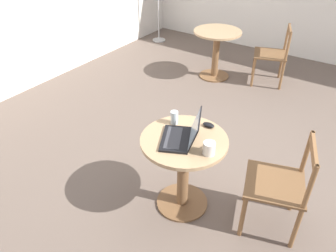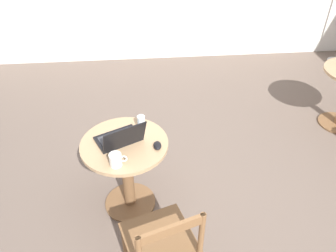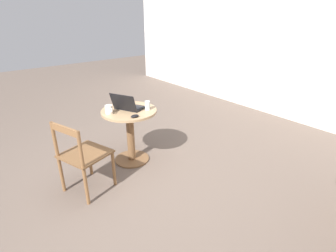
{
  "view_description": "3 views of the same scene",
  "coord_description": "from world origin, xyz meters",
  "px_view_note": "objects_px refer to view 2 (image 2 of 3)",
  "views": [
    {
      "loc": [
        -2.49,
        -0.79,
        2.2
      ],
      "look_at": [
        -0.53,
        0.54,
        0.59
      ],
      "focal_mm": 35.0,
      "sensor_mm": 36.0,
      "label": 1
    },
    {
      "loc": [
        -0.59,
        -1.72,
        2.33
      ],
      "look_at": [
        -0.38,
        0.52,
        0.63
      ],
      "focal_mm": 35.0,
      "sensor_mm": 36.0,
      "label": 2
    },
    {
      "loc": [
        1.9,
        -1.29,
        1.83
      ],
      "look_at": [
        -0.37,
        0.55,
        0.54
      ],
      "focal_mm": 28.0,
      "sensor_mm": 36.0,
      "label": 3
    }
  ],
  "objects_px": {
    "cafe_table_near": "(126,163)",
    "laptop": "(120,138)",
    "drinking_glass": "(141,122)",
    "chair_near_front": "(162,245)",
    "mug": "(116,159)",
    "mouse": "(157,145)"
  },
  "relations": [
    {
      "from": "cafe_table_near",
      "to": "laptop",
      "type": "height_order",
      "value": "laptop"
    },
    {
      "from": "chair_near_front",
      "to": "drinking_glass",
      "type": "distance_m",
      "value": 0.97
    },
    {
      "from": "mouse",
      "to": "drinking_glass",
      "type": "bearing_deg",
      "value": 113.91
    },
    {
      "from": "chair_near_front",
      "to": "mug",
      "type": "xyz_separation_m",
      "value": [
        -0.28,
        0.49,
        0.33
      ]
    },
    {
      "from": "mug",
      "to": "laptop",
      "type": "bearing_deg",
      "value": 84.35
    },
    {
      "from": "cafe_table_near",
      "to": "laptop",
      "type": "relative_size",
      "value": 1.66
    },
    {
      "from": "cafe_table_near",
      "to": "chair_near_front",
      "type": "distance_m",
      "value": 0.77
    },
    {
      "from": "laptop",
      "to": "mug",
      "type": "height_order",
      "value": "laptop"
    },
    {
      "from": "cafe_table_near",
      "to": "drinking_glass",
      "type": "bearing_deg",
      "value": 52.78
    },
    {
      "from": "laptop",
      "to": "drinking_glass",
      "type": "relative_size",
      "value": 3.83
    },
    {
      "from": "cafe_table_near",
      "to": "mouse",
      "type": "relative_size",
      "value": 7.06
    },
    {
      "from": "laptop",
      "to": "mouse",
      "type": "bearing_deg",
      "value": -16.03
    },
    {
      "from": "chair_near_front",
      "to": "cafe_table_near",
      "type": "bearing_deg",
      "value": 107.68
    },
    {
      "from": "laptop",
      "to": "drinking_glass",
      "type": "bearing_deg",
      "value": 46.93
    },
    {
      "from": "cafe_table_near",
      "to": "mug",
      "type": "bearing_deg",
      "value": -102.13
    },
    {
      "from": "drinking_glass",
      "to": "mouse",
      "type": "bearing_deg",
      "value": -66.09
    },
    {
      "from": "mug",
      "to": "mouse",
      "type": "bearing_deg",
      "value": 27.96
    },
    {
      "from": "chair_near_front",
      "to": "mug",
      "type": "bearing_deg",
      "value": 119.87
    },
    {
      "from": "cafe_table_near",
      "to": "mug",
      "type": "height_order",
      "value": "mug"
    },
    {
      "from": "laptop",
      "to": "mug",
      "type": "xyz_separation_m",
      "value": [
        -0.02,
        -0.24,
        0.0
      ]
    },
    {
      "from": "cafe_table_near",
      "to": "mug",
      "type": "xyz_separation_m",
      "value": [
        -0.05,
        -0.24,
        0.26
      ]
    },
    {
      "from": "laptop",
      "to": "drinking_glass",
      "type": "distance_m",
      "value": 0.24
    }
  ]
}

